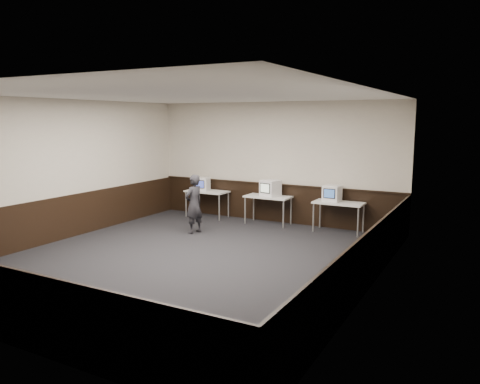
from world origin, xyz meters
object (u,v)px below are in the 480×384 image
at_px(emac_left, 202,184).
at_px(person, 194,204).
at_px(emac_center, 270,188).
at_px(emac_right, 332,193).
at_px(desk_left, 207,193).
at_px(desk_center, 268,199).
at_px(desk_right, 339,205).

relative_size(emac_left, person, 0.33).
bearing_deg(emac_center, emac_right, 14.06).
bearing_deg(emac_left, person, -75.92).
distance_m(emac_left, person, 1.92).
distance_m(emac_left, emac_right, 3.74).
xyz_separation_m(desk_left, desk_center, (1.90, 0.00, 0.00)).
relative_size(desk_left, emac_left, 2.56).
height_order(emac_right, person, person).
bearing_deg(emac_right, emac_left, -176.84).
distance_m(emac_left, emac_center, 2.09).
bearing_deg(desk_center, desk_left, 180.00).
xyz_separation_m(emac_center, person, (-1.21, -1.77, -0.25)).
height_order(desk_center, emac_right, emac_right).
height_order(emac_left, person, person).
relative_size(desk_left, emac_center, 2.26).
distance_m(desk_left, person, 1.90).
distance_m(desk_right, emac_left, 3.94).
xyz_separation_m(emac_left, emac_center, (2.09, 0.07, 0.02)).
relative_size(emac_center, person, 0.37).
xyz_separation_m(desk_right, emac_left, (-3.93, -0.05, 0.26)).
xyz_separation_m(desk_center, person, (-1.15, -1.75, 0.04)).
xyz_separation_m(desk_left, emac_right, (3.61, 0.04, 0.27)).
bearing_deg(emac_left, desk_right, -12.48).
relative_size(desk_right, emac_left, 2.56).
bearing_deg(desk_left, desk_center, 0.00).
bearing_deg(emac_left, desk_left, 7.57).
distance_m(desk_left, emac_left, 0.29).
relative_size(desk_center, desk_right, 1.00).
bearing_deg(desk_left, emac_left, -159.22).
xyz_separation_m(emac_center, emac_right, (1.66, 0.03, -0.01)).
relative_size(desk_right, person, 0.84).
relative_size(desk_center, emac_left, 2.56).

